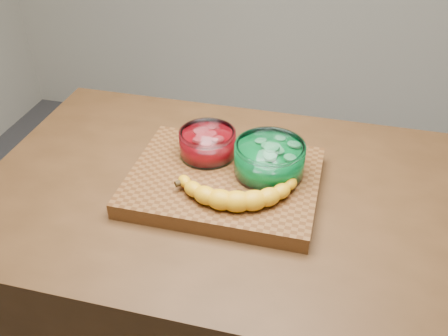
# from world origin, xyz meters

# --- Properties ---
(counter) EXTENTS (1.20, 0.80, 0.90)m
(counter) POSITION_xyz_m (0.00, 0.00, 0.45)
(counter) COLOR #4C2F17
(counter) RESTS_ON ground
(cutting_board) EXTENTS (0.45, 0.35, 0.04)m
(cutting_board) POSITION_xyz_m (0.00, 0.00, 0.92)
(cutting_board) COLOR brown
(cutting_board) RESTS_ON counter
(bowl_red) EXTENTS (0.14, 0.14, 0.07)m
(bowl_red) POSITION_xyz_m (-0.06, 0.07, 0.97)
(bowl_red) COLOR white
(bowl_red) RESTS_ON cutting_board
(bowl_green) EXTENTS (0.17, 0.17, 0.08)m
(bowl_green) POSITION_xyz_m (0.10, 0.04, 0.98)
(bowl_green) COLOR white
(bowl_green) RESTS_ON cutting_board
(banana) EXTENTS (0.31, 0.16, 0.04)m
(banana) POSITION_xyz_m (0.04, -0.07, 0.96)
(banana) COLOR #EFA915
(banana) RESTS_ON cutting_board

